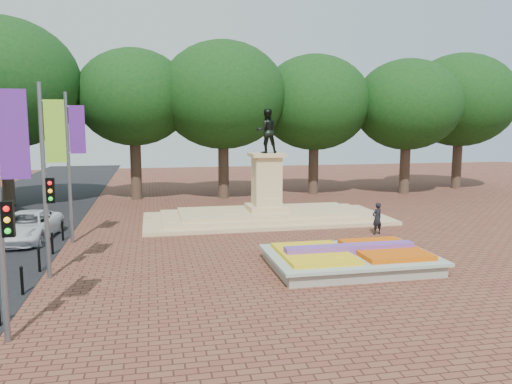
{
  "coord_description": "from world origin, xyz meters",
  "views": [
    {
      "loc": [
        -6.47,
        -19.73,
        5.55
      ],
      "look_at": [
        -1.41,
        4.27,
        2.2
      ],
      "focal_mm": 35.0,
      "sensor_mm": 36.0,
      "label": 1
    }
  ],
  "objects_px": {
    "flower_bed": "(350,258)",
    "monument": "(266,205)",
    "pedestrian": "(377,218)",
    "van": "(27,226)"
  },
  "relations": [
    {
      "from": "flower_bed",
      "to": "pedestrian",
      "type": "height_order",
      "value": "pedestrian"
    },
    {
      "from": "van",
      "to": "flower_bed",
      "type": "bearing_deg",
      "value": -23.07
    },
    {
      "from": "flower_bed",
      "to": "pedestrian",
      "type": "bearing_deg",
      "value": 55.5
    },
    {
      "from": "monument",
      "to": "pedestrian",
      "type": "distance_m",
      "value": 6.63
    },
    {
      "from": "flower_bed",
      "to": "monument",
      "type": "relative_size",
      "value": 0.45
    },
    {
      "from": "flower_bed",
      "to": "van",
      "type": "distance_m",
      "value": 15.3
    },
    {
      "from": "flower_bed",
      "to": "monument",
      "type": "distance_m",
      "value": 10.07
    },
    {
      "from": "flower_bed",
      "to": "monument",
      "type": "height_order",
      "value": "monument"
    },
    {
      "from": "van",
      "to": "pedestrian",
      "type": "height_order",
      "value": "pedestrian"
    },
    {
      "from": "monument",
      "to": "pedestrian",
      "type": "height_order",
      "value": "monument"
    }
  ]
}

